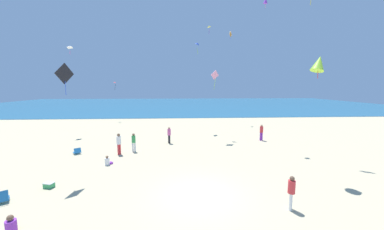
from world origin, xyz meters
name	(u,v)px	position (x,y,z in m)	size (l,w,h in m)	color
ground_plane	(190,143)	(0.00, 10.00, 0.00)	(120.00, 120.00, 0.00)	#C6B58C
ocean_water	(183,104)	(0.00, 56.13, 0.03)	(120.00, 60.00, 0.05)	#236084
beach_chair_near_camera	(77,151)	(-9.13, 7.03, 0.22)	(0.78, 0.81, 0.52)	#2370B2
beach_chair_far_right	(2,198)	(-9.11, -0.34, 0.29)	(0.76, 0.78, 0.65)	#2370B2
cooler_box	(49,185)	(-7.93, 1.21, 0.14)	(0.56, 0.45, 0.28)	#339956
person_0	(119,142)	(-5.75, 6.75, 0.98)	(0.44, 0.44, 1.70)	red
person_1	(291,190)	(3.87, -1.54, 0.89)	(0.41, 0.41, 1.53)	white
person_2	(11,227)	(-7.12, -2.47, 0.28)	(0.60, 0.67, 0.75)	purple
person_3	(108,161)	(-5.92, 4.47, 0.24)	(0.54, 0.58, 0.66)	white
person_4	(261,131)	(7.18, 10.51, 0.94)	(0.41, 0.41, 1.63)	purple
person_5	(134,141)	(-4.75, 7.45, 0.90)	(0.36, 0.36, 1.55)	white
person_6	(169,134)	(-1.96, 9.94, 0.91)	(0.42, 0.42, 1.58)	black
kite_red	(115,83)	(-10.99, 24.46, 5.97)	(0.52, 0.55, 1.33)	red
kite_lime	(319,63)	(6.93, 1.92, 6.65)	(1.18, 1.08, 1.37)	#99DB33
kite_yellow	(209,27)	(2.26, 13.75, 11.69)	(0.48, 0.48, 0.87)	yellow
kite_purple	(266,1)	(6.44, 8.95, 12.61)	(0.52, 0.55, 0.90)	purple
kite_blue	(198,44)	(1.27, 16.17, 10.37)	(0.70, 0.77, 1.41)	blue
kite_pink	(215,76)	(2.51, 11.05, 6.42)	(0.83, 0.46, 1.85)	pink
kite_white	(69,47)	(-13.02, 15.09, 9.67)	(0.68, 0.72, 0.99)	white
kite_orange	(230,34)	(6.50, 21.96, 12.88)	(0.50, 0.72, 1.22)	orange
kite_black	(64,74)	(-7.31, 2.41, 6.04)	(0.53, 1.08, 1.76)	black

